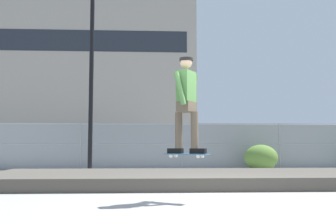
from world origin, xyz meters
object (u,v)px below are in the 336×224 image
Objects in this scene: street_lamp at (92,43)px; skateboard at (187,154)px; shrub_left at (261,158)px; skater at (186,98)px; parked_car_near at (116,148)px.

skateboard is at bearing -69.97° from street_lamp.
skateboard is 8.68m from shrub_left.
parked_car_near is (-2.26, 12.66, -0.94)m from skater.
shrub_left is at bearing -39.07° from parked_car_near.
skater reaches higher than skateboard.
shrub_left is at bearing 65.28° from skateboard.
street_lamp is 1.77× the size of parked_car_near.
shrub_left is at bearing 65.28° from skater.
skateboard is 0.98m from skater.
street_lamp reaches higher than skateboard.
street_lamp is at bearing -95.86° from parked_car_near.
street_lamp reaches higher than parked_car_near.
parked_car_near reaches higher than shrub_left.
skater is 8.77m from shrub_left.
parked_car_near is (-2.26, 12.66, 0.03)m from skateboard.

